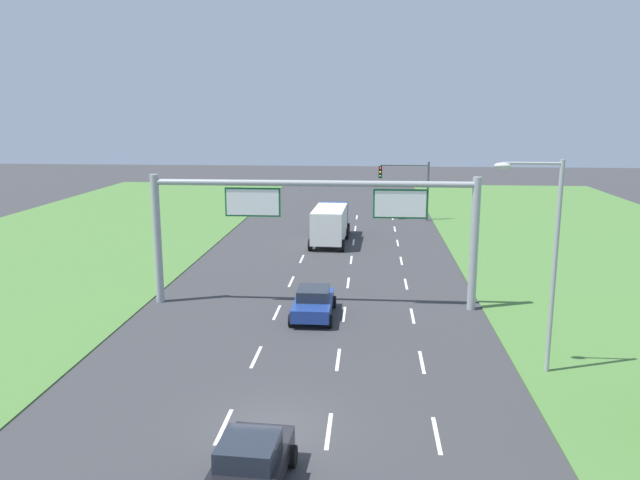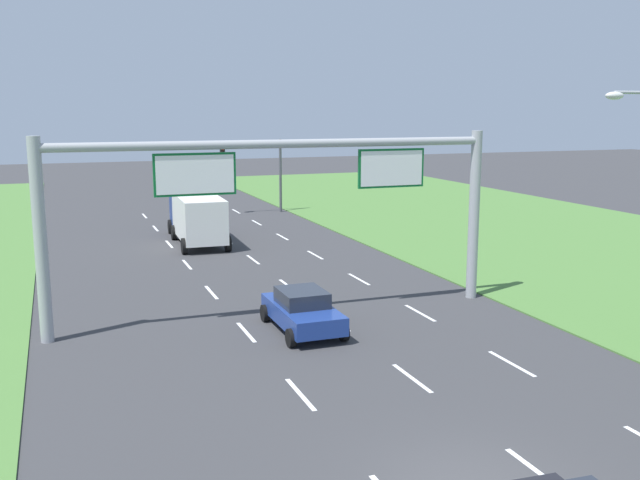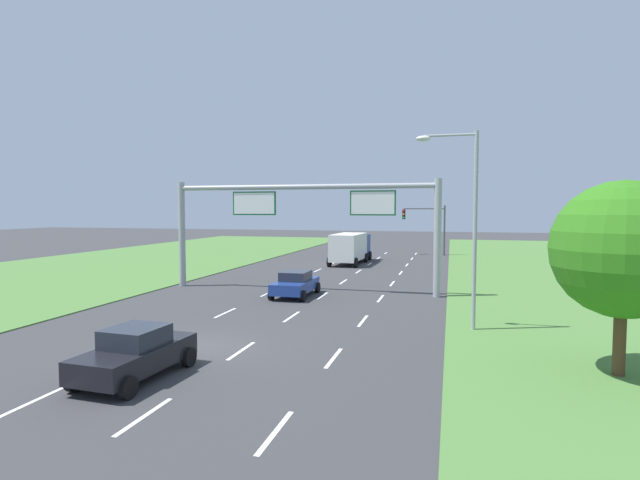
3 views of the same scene
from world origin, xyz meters
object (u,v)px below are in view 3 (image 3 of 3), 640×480
(car_near_red, at_px, (135,353))
(street_lamp, at_px, (466,212))
(traffic_light_mast, at_px, (427,221))
(box_truck, at_px, (351,247))
(sign_gantry, at_px, (303,214))
(car_lead_silver, at_px, (295,284))
(roadside_tree_near, at_px, (623,249))

(car_near_red, height_order, street_lamp, street_lamp)
(car_near_red, xyz_separation_m, traffic_light_mast, (6.71, 44.14, 3.08))
(traffic_light_mast, bearing_deg, box_truck, -121.90)
(box_truck, relative_size, sign_gantry, 0.47)
(street_lamp, bearing_deg, sign_gantry, 140.30)
(car_lead_silver, height_order, traffic_light_mast, traffic_light_mast)
(box_truck, bearing_deg, roadside_tree_near, -62.21)
(box_truck, relative_size, roadside_tree_near, 1.33)
(car_lead_silver, distance_m, box_truck, 18.50)
(car_near_red, distance_m, box_truck, 33.55)
(sign_gantry, distance_m, roadside_tree_near, 19.24)
(sign_gantry, bearing_deg, car_lead_silver, -87.36)
(car_lead_silver, bearing_deg, car_near_red, -91.46)
(street_lamp, distance_m, roadside_tree_near, 6.82)
(car_lead_silver, relative_size, street_lamp, 0.50)
(car_near_red, height_order, car_lead_silver, car_near_red)
(car_near_red, relative_size, car_lead_silver, 0.98)
(car_near_red, relative_size, traffic_light_mast, 0.75)
(car_lead_silver, bearing_deg, street_lamp, -32.67)
(box_truck, bearing_deg, traffic_light_mast, 60.03)
(box_truck, relative_size, traffic_light_mast, 1.46)
(sign_gantry, height_order, traffic_light_mast, sign_gantry)
(box_truck, bearing_deg, car_near_red, -88.25)
(car_lead_silver, relative_size, sign_gantry, 0.25)
(car_near_red, height_order, traffic_light_mast, traffic_light_mast)
(box_truck, relative_size, street_lamp, 0.96)
(car_near_red, bearing_deg, traffic_light_mast, 84.68)
(box_truck, bearing_deg, street_lamp, -66.26)
(sign_gantry, bearing_deg, roadside_tree_near, -42.58)
(car_near_red, xyz_separation_m, roadside_tree_near, (14.46, 3.93, 3.20))
(sign_gantry, distance_m, traffic_light_mast, 27.97)
(street_lamp, relative_size, roadside_tree_near, 1.39)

